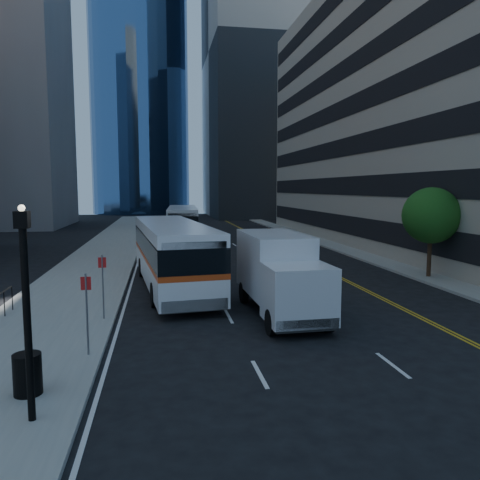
{
  "coord_description": "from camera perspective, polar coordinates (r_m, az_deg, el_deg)",
  "views": [
    {
      "loc": [
        -6.15,
        -16.33,
        5.18
      ],
      "look_at": [
        -2.55,
        4.87,
        2.8
      ],
      "focal_mm": 35.0,
      "sensor_mm": 36.0,
      "label": 1
    }
  ],
  "objects": [
    {
      "name": "bus_rear",
      "position": [
        47.39,
        -7.02,
        2.18
      ],
      "size": [
        3.38,
        12.93,
        3.3
      ],
      "rotation": [
        0.0,
        0.0,
        -0.05
      ],
      "color": "silver",
      "rests_on": "ground"
    },
    {
      "name": "trash_can",
      "position": [
        12.98,
        -24.48,
        -14.65
      ],
      "size": [
        0.8,
        0.8,
        1.02
      ],
      "primitive_type": "cylinder",
      "rotation": [
        0.0,
        0.0,
        0.21
      ],
      "color": "black",
      "rests_on": "sidewalk_west"
    },
    {
      "name": "glass_tower",
      "position": [
        107.22,
        -12.35,
        25.12
      ],
      "size": [
        20.0,
        20.0,
        80.0
      ],
      "primitive_type": "cylinder",
      "color": "#325587",
      "rests_on": "ground"
    },
    {
      "name": "lamp_post",
      "position": [
        10.99,
        -24.59,
        -7.17
      ],
      "size": [
        0.28,
        0.28,
        4.56
      ],
      "color": "black",
      "rests_on": "sidewalk_west"
    },
    {
      "name": "office_tower_north",
      "position": [
        94.88,
        5.86,
        21.44
      ],
      "size": [
        30.0,
        28.0,
        60.0
      ],
      "primitive_type": "cube",
      "color": "gray",
      "rests_on": "ground"
    },
    {
      "name": "sidewalk_west",
      "position": [
        41.87,
        -15.53,
        -0.92
      ],
      "size": [
        5.0,
        90.0,
        0.15
      ],
      "primitive_type": "cube",
      "color": "gray",
      "rests_on": "ground"
    },
    {
      "name": "bus_front",
      "position": [
        24.66,
        -8.3,
        -1.5
      ],
      "size": [
        4.31,
        13.4,
        3.4
      ],
      "rotation": [
        0.0,
        0.0,
        0.11
      ],
      "color": "white",
      "rests_on": "ground"
    },
    {
      "name": "ground",
      "position": [
        18.2,
        10.72,
        -10.33
      ],
      "size": [
        160.0,
        160.0,
        0.0
      ],
      "primitive_type": "plane",
      "color": "black",
      "rests_on": "ground"
    },
    {
      "name": "street_tree",
      "position": [
        28.7,
        22.27,
        2.77
      ],
      "size": [
        3.2,
        3.2,
        5.1
      ],
      "color": "#332114",
      "rests_on": "sidewalk_east"
    },
    {
      "name": "sidewalk_east",
      "position": [
        44.31,
        10.42,
        -0.41
      ],
      "size": [
        2.0,
        90.0,
        0.15
      ],
      "primitive_type": "cube",
      "color": "gray",
      "rests_on": "ground"
    },
    {
      "name": "box_truck",
      "position": [
        19.27,
        4.86,
        -4.02
      ],
      "size": [
        2.53,
        6.9,
        3.27
      ],
      "rotation": [
        0.0,
        0.0,
        0.03
      ],
      "color": "silver",
      "rests_on": "ground"
    }
  ]
}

